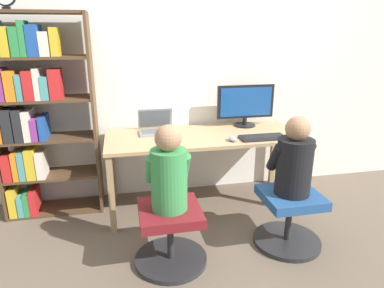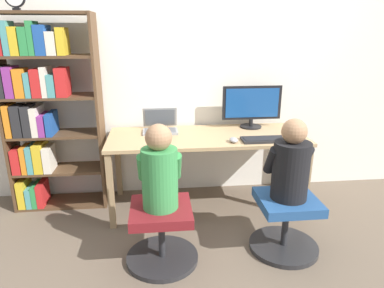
# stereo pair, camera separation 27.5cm
# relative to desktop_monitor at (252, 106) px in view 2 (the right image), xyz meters

# --- Properties ---
(ground_plane) EXTENTS (14.00, 14.00, 0.00)m
(ground_plane) POSITION_rel_desktop_monitor_xyz_m (-0.47, -0.57, -0.91)
(ground_plane) COLOR brown
(wall_back) EXTENTS (10.00, 0.05, 2.60)m
(wall_back) POSITION_rel_desktop_monitor_xyz_m (-0.47, 0.20, 0.39)
(wall_back) COLOR white
(wall_back) RESTS_ON ground_plane
(desk) EXTENTS (1.77, 0.71, 0.70)m
(desk) POSITION_rel_desktop_monitor_xyz_m (-0.47, -0.22, -0.28)
(desk) COLOR tan
(desk) RESTS_ON ground_plane
(desktop_monitor) EXTENTS (0.57, 0.21, 0.40)m
(desktop_monitor) POSITION_rel_desktop_monitor_xyz_m (0.00, 0.00, 0.00)
(desktop_monitor) COLOR black
(desktop_monitor) RESTS_ON desk
(laptop) EXTENTS (0.32, 0.28, 0.21)m
(laptop) POSITION_rel_desktop_monitor_xyz_m (-0.88, -0.05, -0.16)
(laptop) COLOR gray
(laptop) RESTS_ON desk
(keyboard) EXTENTS (0.40, 0.17, 0.03)m
(keyboard) POSITION_rel_desktop_monitor_xyz_m (0.01, -0.44, -0.20)
(keyboard) COLOR #232326
(keyboard) RESTS_ON desk
(computer_mouse_by_keyboard) EXTENTS (0.07, 0.11, 0.04)m
(computer_mouse_by_keyboard) POSITION_rel_desktop_monitor_xyz_m (-0.27, -0.45, -0.19)
(computer_mouse_by_keyboard) COLOR #99999E
(computer_mouse_by_keyboard) RESTS_ON desk
(office_chair_left) EXTENTS (0.52, 0.52, 0.43)m
(office_chair_left) POSITION_rel_desktop_monitor_xyz_m (0.03, -0.98, -0.68)
(office_chair_left) COLOR #262628
(office_chair_left) RESTS_ON ground_plane
(office_chair_right) EXTENTS (0.52, 0.52, 0.43)m
(office_chair_right) POSITION_rel_desktop_monitor_xyz_m (-0.90, -1.02, -0.68)
(office_chair_right) COLOR #262628
(office_chair_right) RESTS_ON ground_plane
(person_at_monitor) EXTENTS (0.32, 0.29, 0.59)m
(person_at_monitor) POSITION_rel_desktop_monitor_xyz_m (0.03, -0.97, -0.22)
(person_at_monitor) COLOR black
(person_at_monitor) RESTS_ON office_chair_left
(person_at_laptop) EXTENTS (0.30, 0.27, 0.59)m
(person_at_laptop) POSITION_rel_desktop_monitor_xyz_m (-0.90, -1.01, -0.21)
(person_at_laptop) COLOR #388C47
(person_at_laptop) RESTS_ON office_chair_right
(bookshelf) EXTENTS (0.84, 0.31, 1.75)m
(bookshelf) POSITION_rel_desktop_monitor_xyz_m (-1.93, -0.06, 0.02)
(bookshelf) COLOR #513823
(bookshelf) RESTS_ON ground_plane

